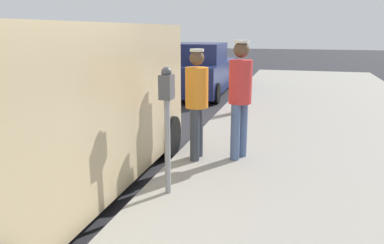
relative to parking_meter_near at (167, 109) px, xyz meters
name	(u,v)px	position (x,y,z in m)	size (l,w,h in m)	color
ground_plane	(21,228)	(-1.35, -0.97, -1.18)	(80.00, 80.00, 0.00)	#2D2D33
parking_meter_near	(167,109)	(0.00, 0.00, 0.00)	(0.14, 0.18, 1.52)	gray
pedestrian_in_red	(240,92)	(0.63, 1.52, 0.00)	(0.34, 0.34, 1.78)	#4C608C
pedestrian_in_orange	(197,98)	(0.01, 1.33, -0.09)	(0.34, 0.36, 1.66)	#383D47
parked_van	(39,110)	(-1.50, -0.29, -0.03)	(2.18, 5.22, 2.15)	tan
parked_sedan_ahead	(199,71)	(-1.68, 8.11, -0.43)	(2.01, 4.43, 1.65)	navy
fire_hydrant	(237,96)	(0.10, 4.74, -0.61)	(0.24, 0.24, 0.86)	red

